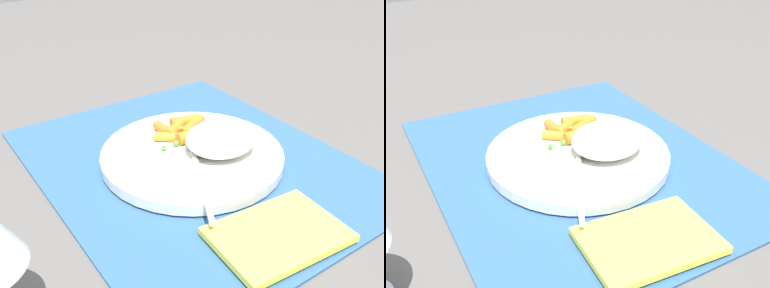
# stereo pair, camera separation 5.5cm
# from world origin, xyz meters

# --- Properties ---
(ground_plane) EXTENTS (2.40, 2.40, 0.00)m
(ground_plane) POSITION_xyz_m (0.00, 0.00, 0.00)
(ground_plane) COLOR #565451
(placemat) EXTENTS (0.47, 0.37, 0.01)m
(placemat) POSITION_xyz_m (0.00, 0.00, 0.00)
(placemat) COLOR #2D5684
(placemat) RESTS_ON ground_plane
(plate) EXTENTS (0.24, 0.24, 0.01)m
(plate) POSITION_xyz_m (0.00, 0.00, 0.01)
(plate) COLOR white
(plate) RESTS_ON placemat
(rice_mound) EXTENTS (0.09, 0.10, 0.04)m
(rice_mound) POSITION_xyz_m (-0.02, -0.03, 0.04)
(rice_mound) COLOR beige
(rice_mound) RESTS_ON plate
(carrot_portion) EXTENTS (0.07, 0.09, 0.02)m
(carrot_portion) POSITION_xyz_m (0.05, -0.01, 0.03)
(carrot_portion) COLOR orange
(carrot_portion) RESTS_ON plate
(pea_scatter) EXTENTS (0.09, 0.09, 0.01)m
(pea_scatter) POSITION_xyz_m (0.04, -0.02, 0.02)
(pea_scatter) COLOR green
(pea_scatter) RESTS_ON plate
(fork) EXTENTS (0.18, 0.10, 0.01)m
(fork) POSITION_xyz_m (-0.03, 0.02, 0.02)
(fork) COLOR silver
(fork) RESTS_ON plate
(napkin) EXTENTS (0.10, 0.14, 0.01)m
(napkin) POSITION_xyz_m (-0.18, 0.02, 0.01)
(napkin) COLOR #EAE54C
(napkin) RESTS_ON placemat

